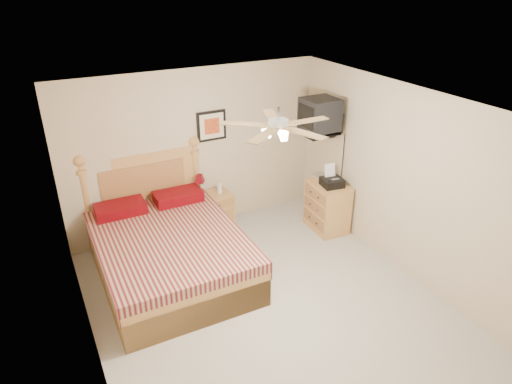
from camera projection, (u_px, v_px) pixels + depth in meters
The scene contains 17 objects.
floor at pixel (266, 304), 5.66m from camera, with size 4.50×4.50×0.00m, color #A7A297.
ceiling at pixel (269, 107), 4.56m from camera, with size 4.00×4.50×0.04m, color white.
wall_back at pixel (196, 152), 6.90m from camera, with size 4.00×0.04×2.50m, color #C3AF90.
wall_front at pixel (416, 349), 3.32m from camera, with size 4.00×0.04×2.50m, color #C3AF90.
wall_left at pixel (81, 264), 4.28m from camera, with size 0.04×4.50×2.50m, color #C3AF90.
wall_right at pixel (401, 181), 5.94m from camera, with size 0.04×4.50×2.50m, color #C3AF90.
bed at pixel (167, 227), 5.87m from camera, with size 1.78×2.33×1.51m, color #B78544, non-canonical shape.
nightstand at pixel (214, 211), 7.19m from camera, with size 0.55×0.41×0.60m, color #A06B3C.
table_lamp at pixel (200, 185), 6.97m from camera, with size 0.19×0.19×0.34m, color #5E0710, non-canonical shape.
lotion_bottle at pixel (219, 187), 7.05m from camera, with size 0.08×0.08×0.21m, color silver.
framed_picture at pixel (211, 126), 6.83m from camera, with size 0.46×0.04×0.46m, color black.
dresser at pixel (327, 206), 7.14m from camera, with size 0.46×0.66×0.78m, color #AE7B48.
fax_machine at pixel (333, 176), 6.82m from camera, with size 0.31×0.32×0.32m, color black, non-canonical shape.
magazine_lower at pixel (318, 179), 7.08m from camera, with size 0.22×0.30×0.03m, color #C1B49D.
magazine_upper at pixel (317, 177), 7.09m from camera, with size 0.21×0.28×0.02m, color gray.
wall_tv at pixel (328, 116), 6.66m from camera, with size 0.56×0.46×0.58m, color black, non-canonical shape.
ceiling_fan at pixel (278, 126), 4.46m from camera, with size 1.14×1.14×0.28m, color white, non-canonical shape.
Camera 1 is at (-2.18, -3.90, 3.75)m, focal length 32.00 mm.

